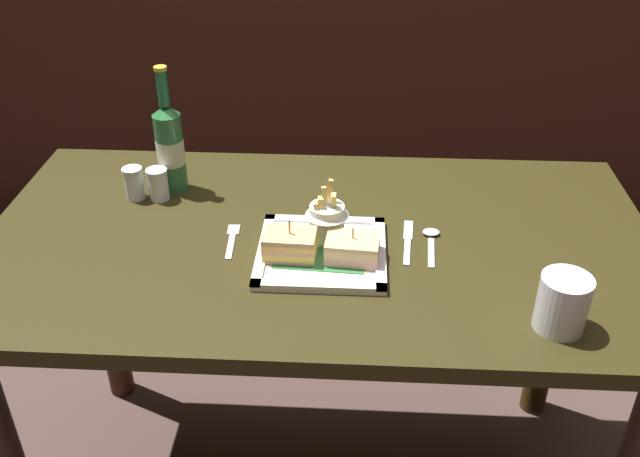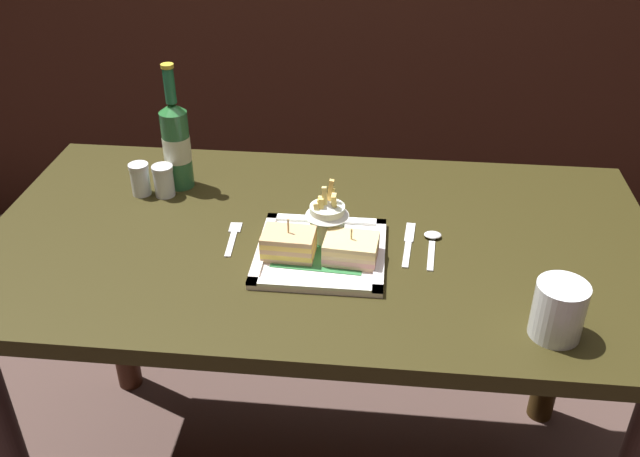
{
  "view_description": "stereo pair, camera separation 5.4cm",
  "coord_description": "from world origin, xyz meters",
  "px_view_note": "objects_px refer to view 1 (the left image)",
  "views": [
    {
      "loc": [
        0.07,
        -1.18,
        1.52
      ],
      "look_at": [
        0.01,
        -0.03,
        0.79
      ],
      "focal_mm": 39.29,
      "sensor_mm": 36.0,
      "label": 1
    },
    {
      "loc": [
        0.12,
        -1.18,
        1.52
      ],
      "look_at": [
        0.01,
        -0.03,
        0.79
      ],
      "focal_mm": 39.29,
      "sensor_mm": 36.0,
      "label": 2
    }
  ],
  "objects_px": {
    "beer_bottle": "(170,146)",
    "salt_shaker": "(134,185)",
    "fork": "(232,239)",
    "knife": "(408,240)",
    "fries_cup": "(327,215)",
    "water_glass": "(562,305)",
    "square_plate": "(322,253)",
    "dining_table": "(318,286)",
    "sandwich_half_left": "(290,245)",
    "pepper_shaker": "(158,186)",
    "spoon": "(431,238)",
    "sandwich_half_right": "(352,248)"
  },
  "relations": [
    {
      "from": "beer_bottle",
      "to": "knife",
      "type": "xyz_separation_m",
      "value": [
        0.51,
        -0.19,
        -0.1
      ]
    },
    {
      "from": "dining_table",
      "to": "square_plate",
      "type": "xyz_separation_m",
      "value": [
        0.01,
        -0.07,
        0.13
      ]
    },
    {
      "from": "knife",
      "to": "pepper_shaker",
      "type": "distance_m",
      "value": 0.56
    },
    {
      "from": "pepper_shaker",
      "to": "knife",
      "type": "bearing_deg",
      "value": -14.61
    },
    {
      "from": "knife",
      "to": "salt_shaker",
      "type": "xyz_separation_m",
      "value": [
        -0.59,
        0.14,
        0.03
      ]
    },
    {
      "from": "knife",
      "to": "salt_shaker",
      "type": "height_order",
      "value": "salt_shaker"
    },
    {
      "from": "fries_cup",
      "to": "fork",
      "type": "relative_size",
      "value": 0.96
    },
    {
      "from": "fries_cup",
      "to": "spoon",
      "type": "relative_size",
      "value": 0.9
    },
    {
      "from": "dining_table",
      "to": "spoon",
      "type": "relative_size",
      "value": 10.16
    },
    {
      "from": "fries_cup",
      "to": "knife",
      "type": "relative_size",
      "value": 0.74
    },
    {
      "from": "sandwich_half_left",
      "to": "spoon",
      "type": "height_order",
      "value": "sandwich_half_left"
    },
    {
      "from": "beer_bottle",
      "to": "salt_shaker",
      "type": "xyz_separation_m",
      "value": [
        -0.08,
        -0.05,
        -0.07
      ]
    },
    {
      "from": "dining_table",
      "to": "fries_cup",
      "type": "xyz_separation_m",
      "value": [
        0.02,
        -0.02,
        0.19
      ]
    },
    {
      "from": "fork",
      "to": "pepper_shaker",
      "type": "relative_size",
      "value": 1.74
    },
    {
      "from": "dining_table",
      "to": "salt_shaker",
      "type": "distance_m",
      "value": 0.46
    },
    {
      "from": "dining_table",
      "to": "fries_cup",
      "type": "relative_size",
      "value": 11.28
    },
    {
      "from": "spoon",
      "to": "beer_bottle",
      "type": "bearing_deg",
      "value": 162.13
    },
    {
      "from": "sandwich_half_left",
      "to": "beer_bottle",
      "type": "height_order",
      "value": "beer_bottle"
    },
    {
      "from": "square_plate",
      "to": "beer_bottle",
      "type": "distance_m",
      "value": 0.44
    },
    {
      "from": "water_glass",
      "to": "fork",
      "type": "relative_size",
      "value": 0.8
    },
    {
      "from": "water_glass",
      "to": "salt_shaker",
      "type": "distance_m",
      "value": 0.91
    },
    {
      "from": "beer_bottle",
      "to": "fork",
      "type": "relative_size",
      "value": 2.28
    },
    {
      "from": "dining_table",
      "to": "water_glass",
      "type": "bearing_deg",
      "value": -31.7
    },
    {
      "from": "square_plate",
      "to": "salt_shaker",
      "type": "bearing_deg",
      "value": 154.34
    },
    {
      "from": "fries_cup",
      "to": "fork",
      "type": "bearing_deg",
      "value": -179.24
    },
    {
      "from": "square_plate",
      "to": "beer_bottle",
      "type": "bearing_deg",
      "value": 144.1
    },
    {
      "from": "square_plate",
      "to": "water_glass",
      "type": "distance_m",
      "value": 0.45
    },
    {
      "from": "fork",
      "to": "knife",
      "type": "relative_size",
      "value": 0.77
    },
    {
      "from": "beer_bottle",
      "to": "fries_cup",
      "type": "bearing_deg",
      "value": -29.65
    },
    {
      "from": "fries_cup",
      "to": "beer_bottle",
      "type": "height_order",
      "value": "beer_bottle"
    },
    {
      "from": "square_plate",
      "to": "knife",
      "type": "height_order",
      "value": "square_plate"
    },
    {
      "from": "dining_table",
      "to": "fries_cup",
      "type": "distance_m",
      "value": 0.19
    },
    {
      "from": "dining_table",
      "to": "sandwich_half_left",
      "type": "xyz_separation_m",
      "value": [
        -0.05,
        -0.09,
        0.16
      ]
    },
    {
      "from": "pepper_shaker",
      "to": "sandwich_half_right",
      "type": "bearing_deg",
      "value": -27.39
    },
    {
      "from": "spoon",
      "to": "salt_shaker",
      "type": "relative_size",
      "value": 1.82
    },
    {
      "from": "dining_table",
      "to": "sandwich_half_right",
      "type": "relative_size",
      "value": 12.86
    },
    {
      "from": "fries_cup",
      "to": "water_glass",
      "type": "relative_size",
      "value": 1.21
    },
    {
      "from": "beer_bottle",
      "to": "fork",
      "type": "xyz_separation_m",
      "value": [
        0.16,
        -0.2,
        -0.1
      ]
    },
    {
      "from": "beer_bottle",
      "to": "fork",
      "type": "distance_m",
      "value": 0.28
    },
    {
      "from": "fries_cup",
      "to": "water_glass",
      "type": "bearing_deg",
      "value": -30.76
    },
    {
      "from": "dining_table",
      "to": "spoon",
      "type": "height_order",
      "value": "spoon"
    },
    {
      "from": "spoon",
      "to": "pepper_shaker",
      "type": "bearing_deg",
      "value": 167.14
    },
    {
      "from": "sandwich_half_left",
      "to": "sandwich_half_right",
      "type": "height_order",
      "value": "sandwich_half_left"
    },
    {
      "from": "sandwich_half_left",
      "to": "fries_cup",
      "type": "xyz_separation_m",
      "value": [
        0.07,
        0.07,
        0.03
      ]
    },
    {
      "from": "square_plate",
      "to": "spoon",
      "type": "distance_m",
      "value": 0.23
    },
    {
      "from": "fork",
      "to": "spoon",
      "type": "height_order",
      "value": "spoon"
    },
    {
      "from": "sandwich_half_left",
      "to": "knife",
      "type": "xyz_separation_m",
      "value": [
        0.23,
        0.08,
        -0.03
      ]
    },
    {
      "from": "square_plate",
      "to": "sandwich_half_right",
      "type": "height_order",
      "value": "sandwich_half_right"
    },
    {
      "from": "pepper_shaker",
      "to": "dining_table",
      "type": "bearing_deg",
      "value": -20.43
    },
    {
      "from": "fork",
      "to": "knife",
      "type": "height_order",
      "value": "same"
    }
  ]
}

